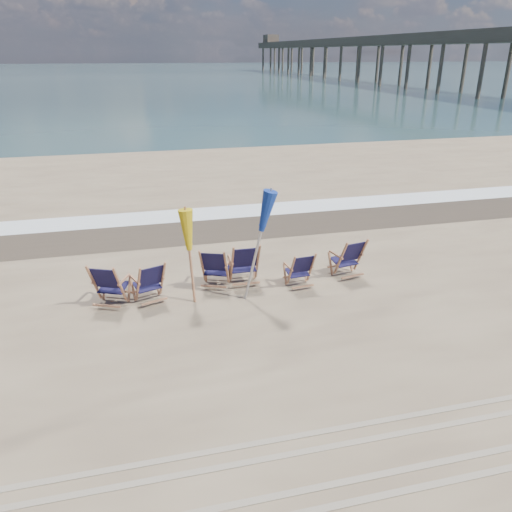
% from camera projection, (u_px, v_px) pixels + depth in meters
% --- Properties ---
extents(ocean, '(400.00, 400.00, 0.00)m').
position_uv_depth(ocean, '(134.00, 73.00, 123.91)').
color(ocean, '#314F52').
rests_on(ocean, ground).
extents(surf_foam, '(200.00, 1.40, 0.01)m').
position_uv_depth(surf_foam, '(211.00, 213.00, 16.44)').
color(surf_foam, silver).
rests_on(surf_foam, ground).
extents(wet_sand_strip, '(200.00, 2.60, 0.00)m').
position_uv_depth(wet_sand_strip, '(219.00, 227.00, 15.09)').
color(wet_sand_strip, '#42362A').
rests_on(wet_sand_strip, ground).
extents(tire_tracks, '(80.00, 1.30, 0.01)m').
position_uv_depth(tire_tracks, '(349.00, 461.00, 6.47)').
color(tire_tracks, gray).
rests_on(tire_tracks, ground).
extents(beach_chair_0, '(0.89, 0.93, 1.01)m').
position_uv_depth(beach_chair_0, '(120.00, 287.00, 10.14)').
color(beach_chair_0, '#141236').
rests_on(beach_chair_0, ground).
extents(beach_chair_1, '(0.81, 0.85, 0.96)m').
position_uv_depth(beach_chair_1, '(163.00, 280.00, 10.50)').
color(beach_chair_1, '#141236').
rests_on(beach_chair_1, ground).
extents(beach_chair_2, '(0.84, 0.88, 0.97)m').
position_uv_depth(beach_chair_2, '(226.00, 269.00, 11.01)').
color(beach_chair_2, '#141236').
rests_on(beach_chair_2, ground).
extents(beach_chair_3, '(0.68, 0.77, 1.04)m').
position_uv_depth(beach_chair_3, '(258.00, 263.00, 11.22)').
color(beach_chair_3, '#141236').
rests_on(beach_chair_3, ground).
extents(beach_chair_4, '(0.62, 0.68, 0.88)m').
position_uv_depth(beach_chair_4, '(312.00, 269.00, 11.13)').
color(beach_chair_4, '#141236').
rests_on(beach_chair_4, ground).
extents(beach_chair_5, '(0.77, 0.83, 1.00)m').
position_uv_depth(beach_chair_5, '(361.00, 256.00, 11.65)').
color(beach_chair_5, '#141236').
rests_on(beach_chair_5, ground).
extents(umbrella_yellow, '(0.30, 0.30, 2.01)m').
position_uv_depth(umbrella_yellow, '(189.00, 235.00, 10.06)').
color(umbrella_yellow, '#AA6F4C').
rests_on(umbrella_yellow, ground).
extents(umbrella_blue, '(0.30, 0.30, 2.44)m').
position_uv_depth(umbrella_blue, '(256.00, 215.00, 9.99)').
color(umbrella_blue, '#A5A5AD').
rests_on(umbrella_blue, ground).
extents(fishing_pier, '(4.40, 140.00, 9.30)m').
position_uv_depth(fishing_pier, '(375.00, 54.00, 82.14)').
color(fishing_pier, brown).
rests_on(fishing_pier, ground).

